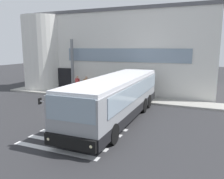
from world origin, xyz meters
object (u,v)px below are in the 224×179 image
object	(u,v)px
passenger_by_doorway	(86,84)
passenger_at_curb_edge	(96,86)
bus_main_foreground	(117,99)
safety_bollard_yellow	(109,96)
entry_support_column	(72,66)
passenger_near_column	(77,84)

from	to	relation	value
passenger_by_doorway	passenger_at_curb_edge	distance (m)	1.41
bus_main_foreground	safety_bollard_yellow	xyz separation A→B (m)	(-2.44, 4.36, -0.88)
bus_main_foreground	passenger_by_doorway	size ratio (longest dim) A/B	6.62
passenger_by_doorway	passenger_at_curb_edge	bearing A→B (deg)	-23.89
passenger_by_doorway	safety_bollard_yellow	world-z (taller)	passenger_by_doorway
entry_support_column	passenger_near_column	size ratio (longest dim) A/B	3.06
passenger_near_column	entry_support_column	bearing A→B (deg)	150.10
entry_support_column	bus_main_foreground	bearing A→B (deg)	-40.96
passenger_near_column	passenger_by_doorway	world-z (taller)	same
passenger_by_doorway	safety_bollard_yellow	size ratio (longest dim) A/B	1.86
entry_support_column	safety_bollard_yellow	distance (m)	5.48
entry_support_column	passenger_near_column	xyz separation A→B (m)	(0.80, -0.46, -1.63)
bus_main_foreground	safety_bollard_yellow	distance (m)	5.08
entry_support_column	passenger_at_curb_edge	xyz separation A→B (m)	(3.03, -0.97, -1.60)
passenger_by_doorway	passenger_at_curb_edge	xyz separation A→B (m)	(1.29, -0.57, 0.03)
entry_support_column	passenger_near_column	bearing A→B (deg)	-29.90
passenger_by_doorway	passenger_at_curb_edge	size ratio (longest dim) A/B	1.00
bus_main_foreground	passenger_near_column	xyz separation A→B (m)	(-6.30, 5.70, -0.25)
entry_support_column	passenger_near_column	world-z (taller)	entry_support_column
passenger_near_column	passenger_at_curb_edge	bearing A→B (deg)	-12.96
passenger_near_column	bus_main_foreground	bearing A→B (deg)	-42.15
bus_main_foreground	passenger_near_column	size ratio (longest dim) A/B	6.62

